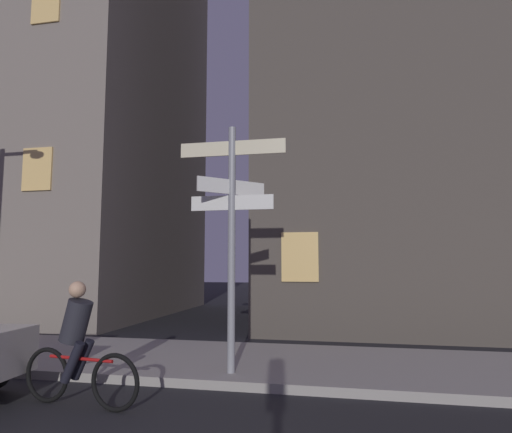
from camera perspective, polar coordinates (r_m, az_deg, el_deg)
sidewalk_kerb at (r=8.28m, az=4.24°, el=-18.39°), size 40.00×3.16×0.14m
signpost at (r=7.21m, az=-3.13°, el=-0.59°), size 1.78×0.91×3.95m
cyclist at (r=6.50m, az=-21.87°, el=-15.34°), size 1.81×0.38×1.61m
building_left_block at (r=20.50m, az=-26.87°, el=14.39°), size 11.77×8.75×17.53m
building_right_block at (r=18.04m, az=25.07°, el=22.93°), size 12.90×9.06×20.83m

